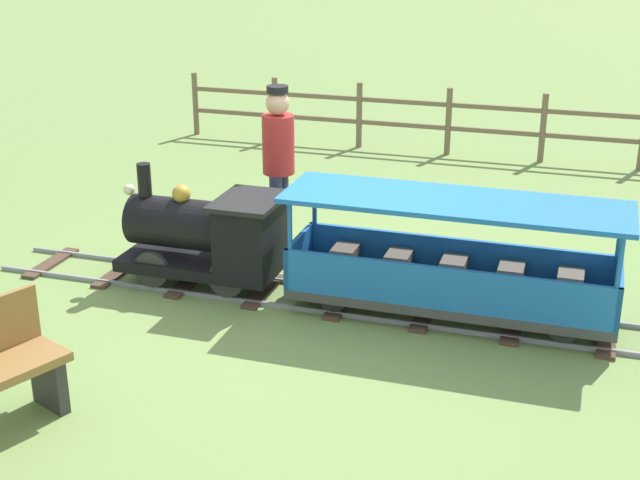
# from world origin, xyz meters

# --- Properties ---
(ground_plane) EXTENTS (60.00, 60.00, 0.00)m
(ground_plane) POSITION_xyz_m (0.00, 0.00, 0.00)
(ground_plane) COLOR #75934C
(track) EXTENTS (0.74, 6.40, 0.04)m
(track) POSITION_xyz_m (0.00, -0.14, 0.02)
(track) COLOR gray
(track) RESTS_ON ground_plane
(locomotive) EXTENTS (0.70, 1.45, 1.03)m
(locomotive) POSITION_xyz_m (0.00, 1.07, 0.48)
(locomotive) COLOR black
(locomotive) RESTS_ON ground_plane
(passenger_car) EXTENTS (0.80, 2.70, 0.97)m
(passenger_car) POSITION_xyz_m (0.00, -1.04, 0.42)
(passenger_car) COLOR #3F3F3F
(passenger_car) RESTS_ON ground_plane
(conductor_person) EXTENTS (0.30, 0.30, 1.62)m
(conductor_person) POSITION_xyz_m (0.95, 0.77, 0.96)
(conductor_person) COLOR #282D47
(conductor_person) RESTS_ON ground_plane
(fence_section) EXTENTS (0.08, 7.48, 0.90)m
(fence_section) POSITION_xyz_m (5.02, -0.14, 0.48)
(fence_section) COLOR #756047
(fence_section) RESTS_ON ground_plane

